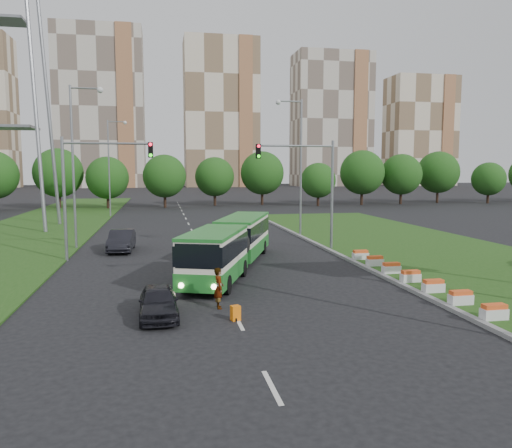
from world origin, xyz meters
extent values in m
plane|color=black|center=(0.00, 0.00, 0.00)|extent=(360.00, 360.00, 0.00)
cube|color=#204A15|center=(13.00, 8.00, 0.07)|extent=(14.00, 60.00, 0.15)
cube|color=gray|center=(6.05, 8.00, 0.09)|extent=(0.30, 60.00, 0.18)
cube|color=#204A15|center=(-18.00, 25.00, 0.05)|extent=(12.00, 110.00, 0.10)
cylinder|color=gray|center=(6.40, 10.00, 4.00)|extent=(0.20, 0.20, 8.00)
cylinder|color=gray|center=(3.65, 10.00, 7.60)|extent=(5.50, 0.14, 0.14)
cube|color=black|center=(0.90, 10.00, 7.20)|extent=(0.32, 0.32, 1.00)
cylinder|color=gray|center=(-12.00, 9.00, 4.00)|extent=(0.20, 0.20, 8.00)
cylinder|color=gray|center=(-9.25, 9.00, 7.60)|extent=(5.50, 0.14, 0.14)
cube|color=black|center=(-6.50, 9.00, 7.20)|extent=(0.32, 0.32, 1.00)
cube|color=beige|center=(-25.00, 150.00, 26.00)|extent=(28.00, 15.00, 52.00)
cube|color=beige|center=(15.00, 150.00, 25.00)|extent=(25.00, 15.00, 50.00)
cube|color=beige|center=(55.00, 150.00, 23.50)|extent=(27.00, 15.00, 47.00)
cube|color=beige|center=(90.00, 150.00, 20.00)|extent=(24.00, 14.00, 40.00)
cube|color=white|center=(-2.02, 0.11, 1.58)|extent=(2.25, 6.22, 2.43)
cube|color=white|center=(-2.02, 8.09, 1.58)|extent=(2.25, 7.57, 2.43)
cylinder|color=black|center=(-2.02, 3.76, 1.53)|extent=(2.25, 1.13, 2.25)
cube|color=#227729|center=(-2.02, 0.11, 0.77)|extent=(2.33, 6.26, 0.86)
cube|color=#227729|center=(-2.02, 8.09, 0.77)|extent=(2.33, 7.62, 0.86)
cube|color=black|center=(-2.02, 0.11, 1.98)|extent=(2.33, 6.26, 0.95)
cube|color=black|center=(-2.02, 8.09, 1.98)|extent=(2.33, 7.62, 0.95)
imported|color=black|center=(-6.07, -4.83, 0.65)|extent=(1.62, 3.84, 1.30)
imported|color=black|center=(-8.78, 12.38, 0.77)|extent=(1.83, 4.76, 1.55)
imported|color=gray|center=(-3.53, -3.94, 0.88)|extent=(0.44, 0.65, 1.77)
cube|color=orange|center=(-3.09, -5.80, 0.30)|extent=(0.35, 0.30, 0.59)
cylinder|color=black|center=(-3.09, -5.95, 0.07)|extent=(0.04, 0.14, 0.14)
camera|label=1|loc=(-5.87, -24.74, 5.92)|focal=35.00mm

